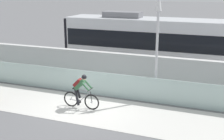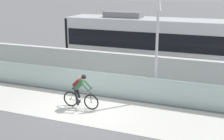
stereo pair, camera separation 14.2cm
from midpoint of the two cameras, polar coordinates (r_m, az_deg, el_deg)
The scene contains 9 objects.
ground_plane at distance 13.92m, azimuth -5.00°, elevation -7.21°, with size 200.00×200.00×0.00m, color slate.
bike_path_deck at distance 13.91m, azimuth -5.00°, elevation -7.19°, with size 32.00×3.20×0.01m, color silver.
glass_parapet at distance 15.27m, azimuth -1.96°, elevation -2.63°, with size 32.00×0.05×1.22m, color #ADC6C1.
concrete_barrier_wall at distance 16.77m, azimuth 0.48°, elevation 0.19°, with size 32.00×0.36×1.85m, color silver.
tram_rail_near at distance 19.27m, azimuth 3.14°, elevation -0.63°, with size 32.00×0.08×0.01m, color #595654.
tram_rail_far at distance 20.59m, azimuth 4.41°, elevation 0.41°, with size 32.00×0.08×0.01m, color #595654.
tram at distance 19.14m, azimuth 7.90°, elevation 4.94°, with size 11.06×2.54×3.81m.
cyclist_on_bike at distance 13.70m, azimuth -5.70°, elevation -4.02°, with size 1.77×0.58×1.61m.
lamp_post_antenna at distance 14.09m, azimuth 8.84°, elevation 6.88°, with size 0.28×0.28×5.20m.
Camera 2 is at (5.89, -11.41, 5.38)m, focal length 48.46 mm.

